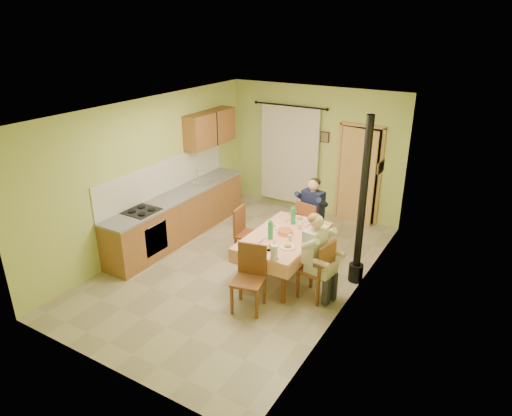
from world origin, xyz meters
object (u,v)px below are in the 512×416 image
Objects in this scene: chair_near at (249,291)px; man_far at (312,207)px; dining_table at (283,255)px; chair_far at (310,236)px; man_right at (317,247)px; stove_flue at (360,225)px; chair_right at (315,281)px; chair_left at (248,244)px.

man_far is at bearing -103.37° from chair_near.
chair_far reaches higher than dining_table.
stove_flue reaches higher than man_right.
dining_table is at bearing -157.82° from stove_flue.
chair_left is (-1.56, 0.53, -0.00)m from chair_right.
man_far is (0.00, 0.01, 0.59)m from chair_far.
chair_near is (0.00, -1.13, -0.09)m from dining_table.
stove_flue reaches higher than man_far.
chair_right is at bearing -90.00° from man_right.
chair_left is (-0.82, -0.89, -0.00)m from chair_far.
man_right reaches higher than chair_left.
chair_near is at bearing -80.71° from chair_far.
man_right is at bearing 65.38° from chair_left.
dining_table is 1.27× the size of man_right.
chair_far is 2.21m from chair_near.
chair_left is at bearing -122.91° from man_far.
chair_far is 0.72× the size of man_right.
dining_table is 1.20m from man_far.
man_right is at bearing 90.00° from chair_right.
chair_right is (0.75, -0.34, -0.09)m from dining_table.
chair_right is 1.65m from chair_left.
chair_far is at bearing 89.74° from dining_table.
man_right is 0.50× the size of stove_flue.
chair_near is 2.30m from man_far.
chair_near is 0.73× the size of man_right.
man_far is at bearing 132.04° from chair_left.
chair_left is at bearing 166.96° from dining_table.
chair_near is at bearing 146.90° from chair_right.
chair_right is at bearing -115.53° from stove_flue.
dining_table is at bearing 75.38° from man_right.
chair_near is 1.08m from chair_right.
dining_table is at bearing -80.97° from chair_far.
chair_far is 1.70m from man_right.
chair_right is 0.72× the size of man_right.
chair_left is 0.35× the size of stove_flue.
chair_left is 0.71× the size of man_far.
dining_table is 1.38m from stove_flue.
chair_left is 2.10m from stove_flue.
chair_far is (0.01, 1.08, -0.09)m from dining_table.
stove_flue is at bearing -15.26° from chair_right.
man_far is 1.00× the size of man_right.
chair_right is at bearing -53.40° from man_far.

